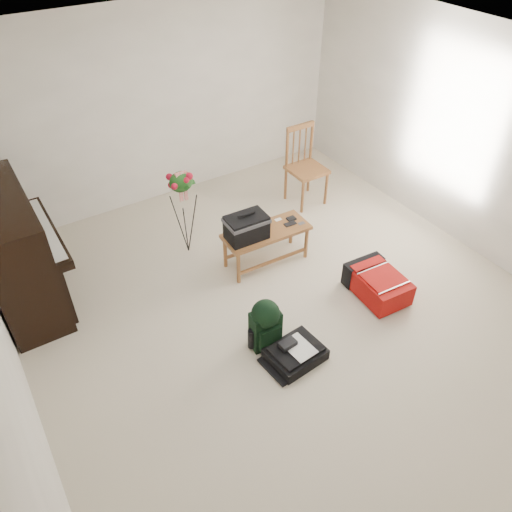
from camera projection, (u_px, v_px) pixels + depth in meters
floor at (284, 309)px, 5.25m from camera, size 5.00×5.50×0.01m
ceiling at (296, 69)px, 3.66m from camera, size 5.00×5.50×0.01m
wall_back at (162, 106)px, 6.25m from camera, size 5.00×0.04×2.50m
wall_right at (474, 142)px, 5.49m from camera, size 0.04×5.50×2.50m
piano at (16, 254)px, 5.01m from camera, size 0.71×1.50×1.25m
bench at (253, 229)px, 5.43m from camera, size 1.01×0.44×0.76m
dining_chair at (305, 167)px, 6.55m from camera, size 0.46×0.46×1.05m
red_suitcase at (375, 281)px, 5.36m from camera, size 0.49×0.69×0.28m
black_duffel at (295, 353)px, 4.69m from camera, size 0.54×0.44×0.21m
green_backpack at (266, 323)px, 4.68m from camera, size 0.30×0.27×0.56m
flower_stand at (185, 213)px, 5.66m from camera, size 0.37×0.37×1.11m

